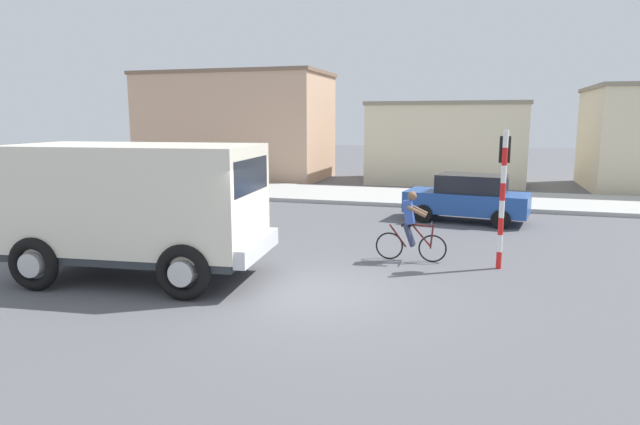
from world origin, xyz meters
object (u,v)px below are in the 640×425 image
cyclist (411,226)px  car_red_near (468,198)px  truck_foreground (138,202)px  traffic_light_pole (503,180)px

cyclist → car_red_near: size_ratio=0.41×
truck_foreground → car_red_near: size_ratio=1.34×
truck_foreground → car_red_near: 11.13m
truck_foreground → traffic_light_pole: 8.15m
cyclist → car_red_near: bearing=78.5°
cyclist → traffic_light_pole: traffic_light_pole is taller
truck_foreground → cyclist: truck_foreground is taller
car_red_near → truck_foreground: bearing=-126.8°
truck_foreground → car_red_near: truck_foreground is taller
traffic_light_pole → truck_foreground: bearing=-157.9°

